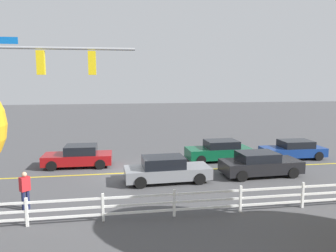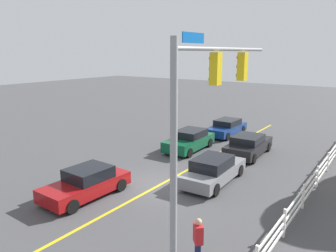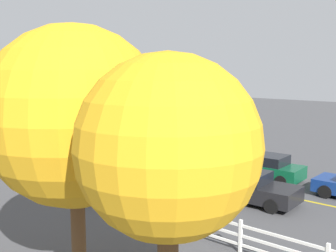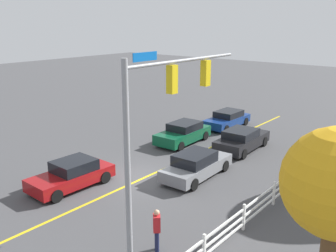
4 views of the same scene
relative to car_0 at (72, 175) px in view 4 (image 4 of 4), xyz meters
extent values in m
plane|color=#444447|center=(-3.13, 2.07, -0.68)|extent=(120.00, 120.00, 0.00)
cube|color=gold|center=(-7.13, 2.07, -0.67)|extent=(28.00, 0.16, 0.01)
cylinder|color=gray|center=(2.94, 7.06, 2.94)|extent=(0.20, 0.20, 7.23)
cylinder|color=gray|center=(-0.16, 7.06, 6.25)|extent=(6.21, 0.12, 0.12)
cube|color=#0C59B2|center=(2.04, 7.08, 6.53)|extent=(1.10, 0.03, 0.28)
cube|color=gold|center=(0.65, 7.06, 5.65)|extent=(0.32, 0.28, 1.00)
sphere|color=red|center=(0.65, 6.91, 5.97)|extent=(0.17, 0.17, 0.17)
sphere|color=orange|center=(0.65, 6.91, 5.65)|extent=(0.17, 0.17, 0.17)
sphere|color=#148C19|center=(0.65, 6.91, 5.33)|extent=(0.17, 0.17, 0.17)
cube|color=gold|center=(-1.44, 7.06, 5.65)|extent=(0.32, 0.28, 1.00)
sphere|color=red|center=(-1.44, 6.91, 5.97)|extent=(0.17, 0.17, 0.17)
sphere|color=orange|center=(-1.44, 6.91, 5.65)|extent=(0.17, 0.17, 0.17)
sphere|color=#148C19|center=(-1.44, 6.91, 5.33)|extent=(0.17, 0.17, 0.17)
cube|color=maroon|center=(0.06, 0.00, -0.14)|extent=(4.41, 2.00, 0.63)
cube|color=black|center=(-0.16, 0.00, 0.45)|extent=(2.05, 1.74, 0.56)
cylinder|color=black|center=(1.56, 0.83, -0.36)|extent=(0.65, 0.24, 0.64)
cylinder|color=black|center=(1.51, -0.92, -0.36)|extent=(0.65, 0.24, 0.64)
cylinder|color=black|center=(-1.40, 0.92, -0.36)|extent=(0.65, 0.24, 0.64)
cylinder|color=black|center=(-1.45, -0.83, -0.36)|extent=(0.65, 0.24, 0.64)
cube|color=navy|center=(-14.94, 0.27, -0.15)|extent=(4.46, 1.86, 0.61)
cube|color=black|center=(-15.16, 0.28, 0.40)|extent=(2.20, 1.65, 0.49)
cylinder|color=black|center=(-13.42, 1.10, -0.36)|extent=(0.64, 0.23, 0.64)
cylinder|color=black|center=(-13.44, -0.59, -0.36)|extent=(0.64, 0.23, 0.64)
cylinder|color=black|center=(-16.44, 1.14, -0.36)|extent=(0.64, 0.23, 0.64)
cylinder|color=black|center=(-16.46, -0.55, -0.36)|extent=(0.64, 0.23, 0.64)
cube|color=black|center=(-10.82, 3.88, -0.11)|extent=(4.71, 2.09, 0.70)
cube|color=black|center=(-10.59, 3.88, 0.49)|extent=(2.27, 1.81, 0.49)
cylinder|color=black|center=(-12.36, 2.92, -0.36)|extent=(0.65, 0.24, 0.64)
cylinder|color=black|center=(-12.43, 4.71, -0.36)|extent=(0.65, 0.24, 0.64)
cylinder|color=black|center=(-9.20, 3.04, -0.36)|extent=(0.65, 0.24, 0.64)
cylinder|color=black|center=(-9.27, 4.83, -0.36)|extent=(0.65, 0.24, 0.64)
cube|color=#0C4C2D|center=(-9.49, -0.03, -0.11)|extent=(4.51, 2.02, 0.70)
cube|color=black|center=(-9.71, -0.04, 0.50)|extent=(2.25, 1.76, 0.52)
cylinder|color=black|center=(-8.00, 0.89, -0.36)|extent=(0.65, 0.24, 0.64)
cylinder|color=black|center=(-7.95, -0.86, -0.36)|extent=(0.65, 0.24, 0.64)
cylinder|color=black|center=(-11.03, 0.80, -0.36)|extent=(0.65, 0.24, 0.64)
cylinder|color=black|center=(-10.97, -0.96, -0.36)|extent=(0.65, 0.24, 0.64)
cube|color=slate|center=(-5.18, 4.18, -0.15)|extent=(4.77, 1.96, 0.62)
cube|color=black|center=(-4.94, 4.19, 0.46)|extent=(2.31, 1.70, 0.59)
cylinder|color=black|center=(-6.75, 3.29, -0.36)|extent=(0.65, 0.24, 0.64)
cylinder|color=black|center=(-6.81, 4.97, -0.36)|extent=(0.65, 0.24, 0.64)
cylinder|color=black|center=(-3.55, 3.40, -0.36)|extent=(0.65, 0.24, 0.64)
cylinder|color=black|center=(-3.61, 5.08, -0.36)|extent=(0.65, 0.24, 0.64)
cylinder|color=#191E3F|center=(1.64, 7.16, -0.25)|extent=(0.16, 0.16, 0.85)
cylinder|color=#191E3F|center=(1.50, 7.03, -0.25)|extent=(0.16, 0.16, 0.85)
cube|color=red|center=(1.57, 7.09, 0.48)|extent=(0.47, 0.46, 0.62)
sphere|color=tan|center=(1.57, 7.09, 0.90)|extent=(0.22, 0.22, 0.22)
cube|color=white|center=(-13.35, 8.87, -0.10)|extent=(0.10, 0.10, 1.15)
cube|color=white|center=(-10.46, 8.87, -0.10)|extent=(0.10, 0.10, 1.15)
cube|color=white|center=(-7.57, 8.87, -0.10)|extent=(0.10, 0.10, 1.15)
cube|color=white|center=(-4.68, 8.87, -0.10)|extent=(0.10, 0.10, 1.15)
cube|color=white|center=(-1.79, 8.87, -0.10)|extent=(0.10, 0.10, 1.15)
cube|color=white|center=(1.09, 8.87, -0.10)|extent=(0.10, 0.10, 1.15)
cube|color=white|center=(-6.13, 8.87, 0.27)|extent=(26.00, 0.06, 0.09)
cube|color=white|center=(-6.13, 8.87, -0.08)|extent=(26.00, 0.06, 0.09)
cube|color=white|center=(-6.13, 8.87, -0.40)|extent=(26.00, 0.06, 0.09)
camera|label=1|loc=(-2.27, 21.72, 4.94)|focal=35.33mm
camera|label=2|loc=(9.92, 11.79, 6.15)|focal=35.28mm
camera|label=3|loc=(-20.01, 20.47, 5.47)|focal=44.02mm
camera|label=4|loc=(11.06, 15.34, 7.65)|focal=41.03mm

